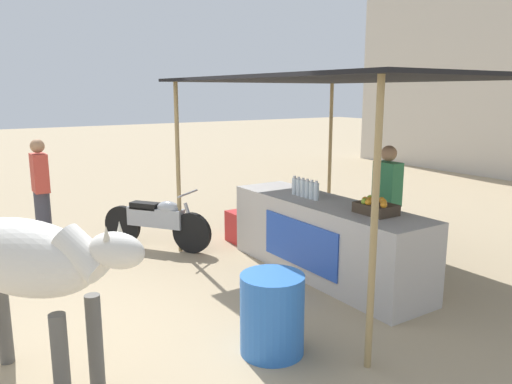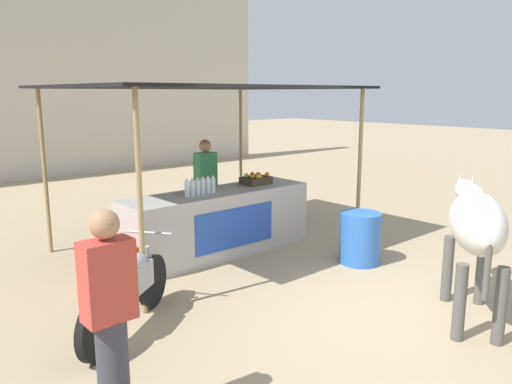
# 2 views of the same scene
# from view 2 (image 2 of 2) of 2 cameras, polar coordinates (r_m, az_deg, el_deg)

# --- Properties ---
(ground_plane) EXTENTS (60.00, 60.00, 0.00)m
(ground_plane) POSITION_cam_2_polar(r_m,az_deg,el_deg) (6.15, 8.52, -11.71)
(ground_plane) COLOR tan
(building_wall_far) EXTENTS (16.00, 0.50, 6.97)m
(building_wall_far) POSITION_cam_2_polar(r_m,az_deg,el_deg) (15.36, -25.67, 14.29)
(building_wall_far) COLOR beige
(building_wall_far) RESTS_ON ground
(stall_counter) EXTENTS (3.00, 0.82, 0.96)m
(stall_counter) POSITION_cam_2_polar(r_m,az_deg,el_deg) (7.51, -4.31, -3.48)
(stall_counter) COLOR #B2ADA8
(stall_counter) RESTS_ON ground
(stall_awning) EXTENTS (4.20, 3.20, 2.49)m
(stall_awning) POSITION_cam_2_polar(r_m,az_deg,el_deg) (7.51, -5.96, 11.24)
(stall_awning) COLOR black
(stall_awning) RESTS_ON ground
(water_bottle_row) EXTENTS (0.52, 0.07, 0.25)m
(water_bottle_row) POSITION_cam_2_polar(r_m,az_deg,el_deg) (7.14, -6.39, 0.61)
(water_bottle_row) COLOR silver
(water_bottle_row) RESTS_ON stall_counter
(fruit_crate) EXTENTS (0.44, 0.32, 0.18)m
(fruit_crate) POSITION_cam_2_polar(r_m,az_deg,el_deg) (7.92, -0.02, 1.45)
(fruit_crate) COLOR #3F3326
(fruit_crate) RESTS_ON stall_counter
(vendor_behind_counter) EXTENTS (0.34, 0.22, 1.65)m
(vendor_behind_counter) POSITION_cam_2_polar(r_m,az_deg,el_deg) (8.21, -5.75, 0.41)
(vendor_behind_counter) COLOR #383842
(vendor_behind_counter) RESTS_ON ground
(cooler_box) EXTENTS (0.60, 0.44, 0.48)m
(cooler_box) POSITION_cam_2_polar(r_m,az_deg,el_deg) (6.65, -15.70, -8.01)
(cooler_box) COLOR red
(cooler_box) RESTS_ON ground
(water_barrel) EXTENTS (0.58, 0.58, 0.73)m
(water_barrel) POSITION_cam_2_polar(r_m,az_deg,el_deg) (7.25, 11.83, -5.16)
(water_barrel) COLOR blue
(water_barrel) RESTS_ON ground
(cow) EXTENTS (1.71, 1.33, 1.44)m
(cow) POSITION_cam_2_polar(r_m,az_deg,el_deg) (5.69, 23.80, -3.48)
(cow) COLOR silver
(cow) RESTS_ON ground
(motorcycle_parked) EXTENTS (1.51, 1.12, 0.90)m
(motorcycle_parked) POSITION_cam_2_polar(r_m,az_deg,el_deg) (5.32, -14.41, -10.74)
(motorcycle_parked) COLOR black
(motorcycle_parked) RESTS_ON ground
(passerby_on_street) EXTENTS (0.34, 0.22, 1.65)m
(passerby_on_street) POSITION_cam_2_polar(r_m,az_deg,el_deg) (3.63, -16.30, -14.28)
(passerby_on_street) COLOR #383842
(passerby_on_street) RESTS_ON ground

